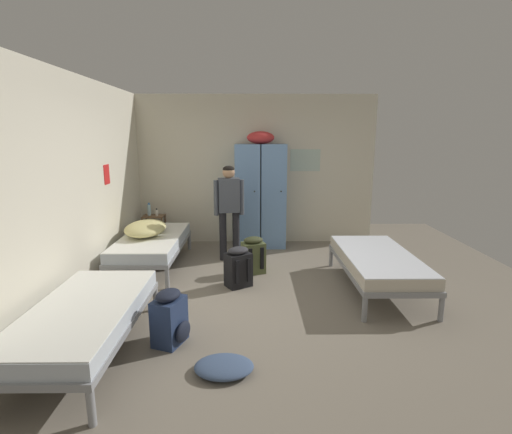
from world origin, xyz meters
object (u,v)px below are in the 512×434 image
locker_bank (260,194)px  lotion_bottle (157,213)px  bed_left_rear (152,243)px  backpack_olive (253,256)px  person_traveler (229,204)px  bed_left_front (84,316)px  backpack_navy (170,318)px  shelf_unit (154,228)px  bedding_heap (146,228)px  backpack_black (238,268)px  water_bottle (149,210)px  clothes_pile_denim (224,367)px  bed_right (378,261)px

locker_bank → lotion_bottle: (-1.88, -0.04, -0.34)m
bed_left_rear → backpack_olive: backpack_olive is taller
person_traveler → lotion_bottle: size_ratio=11.21×
bed_left_front → backpack_navy: (0.75, 0.18, -0.12)m
locker_bank → backpack_olive: 1.61m
locker_bank → shelf_unit: size_ratio=3.63×
locker_bank → bedding_heap: 2.13m
locker_bank → backpack_olive: locker_bank is taller
backpack_black → backpack_olive: (0.21, 0.52, 0.00)m
locker_bank → person_traveler: size_ratio=1.35×
bed_left_front → bedding_heap: (-0.10, 2.52, 0.22)m
shelf_unit → backpack_navy: size_ratio=1.04×
bedding_heap → person_traveler: (1.28, 0.27, 0.33)m
water_bottle → clothes_pile_denim: bearing=-67.5°
person_traveler → backpack_olive: 0.99m
backpack_navy → person_traveler: bearing=80.7°
bedding_heap → backpack_navy: bedding_heap is taller
clothes_pile_denim → locker_bank: bearing=84.2°
lotion_bottle → backpack_olive: size_ratio=0.25×
locker_bank → backpack_navy: size_ratio=3.76×
lotion_bottle → backpack_olive: bearing=-38.8°
bed_right → bedding_heap: size_ratio=2.12×
bed_right → backpack_black: bearing=176.2°
backpack_black → bedding_heap: bearing=149.1°
lotion_bottle → backpack_black: (1.53, -1.92, -0.37)m
locker_bank → person_traveler: bearing=-122.5°
bed_left_front → person_traveler: (1.18, 2.80, 0.54)m
bed_left_rear → person_traveler: bearing=15.8°
bed_left_front → backpack_black: 2.14m
bed_left_rear → bedding_heap: bedding_heap is taller
shelf_unit → bed_right: bearing=-31.2°
bed_right → bed_left_front: size_ratio=1.00×
person_traveler → lotion_bottle: (-1.36, 0.78, -0.30)m
locker_bank → clothes_pile_denim: 4.04m
locker_bank → backpack_black: size_ratio=3.76×
bed_left_rear → backpack_olive: 1.59m
lotion_bottle → water_bottle: bearing=158.2°
bed_right → backpack_olive: bearing=158.4°
backpack_olive → bed_right: bearing=-21.6°
bedding_heap → clothes_pile_denim: bedding_heap is taller
bed_left_rear → backpack_navy: size_ratio=3.45×
bed_right → lotion_bottle: size_ratio=13.88×
shelf_unit → lotion_bottle: (0.07, -0.04, 0.28)m
shelf_unit → bed_right: 4.02m
backpack_olive → bed_left_rear: bearing=169.6°
backpack_olive → bedding_heap: bearing=168.2°
bed_left_rear → clothes_pile_denim: size_ratio=3.68×
bed_left_rear → bedding_heap: (-0.10, 0.06, 0.22)m
bed_left_rear → bed_left_front: same height
shelf_unit → bed_left_front: 3.62m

